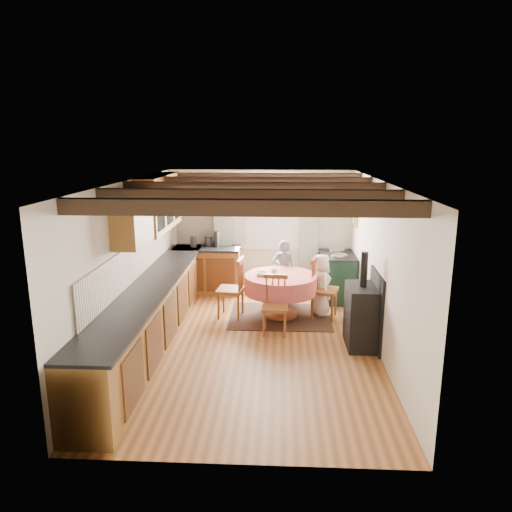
# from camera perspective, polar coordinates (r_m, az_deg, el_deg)

# --- Properties ---
(floor) EXTENTS (3.60, 5.50, 0.00)m
(floor) POSITION_cam_1_polar(r_m,az_deg,el_deg) (7.24, -0.33, -10.39)
(floor) COLOR #AD6536
(floor) RESTS_ON ground
(ceiling) EXTENTS (3.60, 5.50, 0.00)m
(ceiling) POSITION_cam_1_polar(r_m,az_deg,el_deg) (6.64, -0.36, 8.91)
(ceiling) COLOR white
(ceiling) RESTS_ON ground
(wall_back) EXTENTS (3.60, 0.00, 2.40)m
(wall_back) POSITION_cam_1_polar(r_m,az_deg,el_deg) (9.52, 0.60, 3.04)
(wall_back) COLOR silver
(wall_back) RESTS_ON ground
(wall_front) EXTENTS (3.60, 0.00, 2.40)m
(wall_front) POSITION_cam_1_polar(r_m,az_deg,el_deg) (4.24, -2.50, -10.62)
(wall_front) COLOR silver
(wall_front) RESTS_ON ground
(wall_left) EXTENTS (0.00, 5.50, 2.40)m
(wall_left) POSITION_cam_1_polar(r_m,az_deg,el_deg) (7.17, -14.86, -0.94)
(wall_left) COLOR silver
(wall_left) RESTS_ON ground
(wall_right) EXTENTS (0.00, 5.50, 2.40)m
(wall_right) POSITION_cam_1_polar(r_m,az_deg,el_deg) (6.98, 14.59, -1.32)
(wall_right) COLOR silver
(wall_right) RESTS_ON ground
(beam_a) EXTENTS (3.60, 0.16, 0.16)m
(beam_a) POSITION_cam_1_polar(r_m,az_deg,el_deg) (4.66, -1.77, 5.82)
(beam_a) COLOR black
(beam_a) RESTS_ON ceiling
(beam_b) EXTENTS (3.60, 0.16, 0.16)m
(beam_b) POSITION_cam_1_polar(r_m,az_deg,el_deg) (5.65, -0.94, 7.18)
(beam_b) COLOR black
(beam_b) RESTS_ON ceiling
(beam_c) EXTENTS (3.60, 0.16, 0.16)m
(beam_c) POSITION_cam_1_polar(r_m,az_deg,el_deg) (6.64, -0.36, 8.14)
(beam_c) COLOR black
(beam_c) RESTS_ON ceiling
(beam_d) EXTENTS (3.60, 0.16, 0.16)m
(beam_d) POSITION_cam_1_polar(r_m,az_deg,el_deg) (7.64, 0.08, 8.84)
(beam_d) COLOR black
(beam_d) RESTS_ON ceiling
(beam_e) EXTENTS (3.60, 0.16, 0.16)m
(beam_e) POSITION_cam_1_polar(r_m,az_deg,el_deg) (8.64, 0.41, 9.39)
(beam_e) COLOR black
(beam_e) RESTS_ON ceiling
(splash_left) EXTENTS (0.02, 4.50, 0.55)m
(splash_left) POSITION_cam_1_polar(r_m,az_deg,el_deg) (7.44, -14.03, -0.36)
(splash_left) COLOR beige
(splash_left) RESTS_ON wall_left
(splash_back) EXTENTS (1.40, 0.02, 0.55)m
(splash_back) POSITION_cam_1_polar(r_m,az_deg,el_deg) (9.59, -5.39, 3.06)
(splash_back) COLOR beige
(splash_back) RESTS_ON wall_back
(base_cabinet_left) EXTENTS (0.60, 5.30, 0.88)m
(base_cabinet_left) POSITION_cam_1_polar(r_m,az_deg,el_deg) (7.31, -12.25, -6.76)
(base_cabinet_left) COLOR brown
(base_cabinet_left) RESTS_ON floor
(base_cabinet_back) EXTENTS (1.30, 0.60, 0.88)m
(base_cabinet_back) POSITION_cam_1_polar(r_m,az_deg,el_deg) (9.50, -5.83, -1.76)
(base_cabinet_back) COLOR brown
(base_cabinet_back) RESTS_ON floor
(worktop_left) EXTENTS (0.64, 5.30, 0.04)m
(worktop_left) POSITION_cam_1_polar(r_m,az_deg,el_deg) (7.16, -12.27, -3.30)
(worktop_left) COLOR black
(worktop_left) RESTS_ON base_cabinet_left
(worktop_back) EXTENTS (1.30, 0.64, 0.04)m
(worktop_back) POSITION_cam_1_polar(r_m,az_deg,el_deg) (9.37, -5.91, 0.92)
(worktop_back) COLOR black
(worktop_back) RESTS_ON base_cabinet_back
(wall_cabinet_glass) EXTENTS (0.34, 1.80, 0.90)m
(wall_cabinet_glass) POSITION_cam_1_polar(r_m,az_deg,el_deg) (8.12, -11.49, 6.30)
(wall_cabinet_glass) COLOR brown
(wall_cabinet_glass) RESTS_ON wall_left
(wall_cabinet_solid) EXTENTS (0.34, 0.90, 0.70)m
(wall_cabinet_solid) POSITION_cam_1_polar(r_m,az_deg,el_deg) (6.70, -14.60, 4.21)
(wall_cabinet_solid) COLOR brown
(wall_cabinet_solid) RESTS_ON wall_left
(window_frame) EXTENTS (1.34, 0.03, 1.54)m
(window_frame) POSITION_cam_1_polar(r_m,az_deg,el_deg) (9.44, 1.21, 5.40)
(window_frame) COLOR white
(window_frame) RESTS_ON wall_back
(window_pane) EXTENTS (1.20, 0.01, 1.40)m
(window_pane) POSITION_cam_1_polar(r_m,az_deg,el_deg) (9.44, 1.21, 5.41)
(window_pane) COLOR white
(window_pane) RESTS_ON wall_back
(curtain_left) EXTENTS (0.35, 0.10, 2.10)m
(curtain_left) POSITION_cam_1_polar(r_m,az_deg,el_deg) (9.50, -3.95, 2.37)
(curtain_left) COLOR gray
(curtain_left) RESTS_ON wall_back
(curtain_right) EXTENTS (0.35, 0.10, 2.10)m
(curtain_right) POSITION_cam_1_polar(r_m,az_deg,el_deg) (9.45, 6.34, 2.26)
(curtain_right) COLOR gray
(curtain_right) RESTS_ON wall_back
(curtain_rod) EXTENTS (2.00, 0.03, 0.03)m
(curtain_rod) POSITION_cam_1_polar(r_m,az_deg,el_deg) (9.29, 1.22, 9.00)
(curtain_rod) COLOR black
(curtain_rod) RESTS_ON wall_back
(wall_picture) EXTENTS (0.04, 0.50, 0.60)m
(wall_picture) POSITION_cam_1_polar(r_m,az_deg,el_deg) (9.10, 11.75, 5.45)
(wall_picture) COLOR gold
(wall_picture) RESTS_ON wall_right
(wall_plate) EXTENTS (0.30, 0.02, 0.30)m
(wall_plate) POSITION_cam_1_polar(r_m,az_deg,el_deg) (9.43, 7.02, 5.91)
(wall_plate) COLOR silver
(wall_plate) RESTS_ON wall_back
(rug) EXTENTS (1.72, 1.33, 0.01)m
(rug) POSITION_cam_1_polar(r_m,az_deg,el_deg) (8.28, 2.91, -7.21)
(rug) COLOR #321F1C
(rug) RESTS_ON floor
(dining_table) EXTENTS (1.23, 1.23, 0.74)m
(dining_table) POSITION_cam_1_polar(r_m,az_deg,el_deg) (8.16, 2.94, -4.81)
(dining_table) COLOR #C54455
(dining_table) RESTS_ON floor
(chair_near) EXTENTS (0.41, 0.43, 0.92)m
(chair_near) POSITION_cam_1_polar(r_m,az_deg,el_deg) (7.42, 2.27, -5.95)
(chair_near) COLOR brown
(chair_near) RESTS_ON floor
(chair_left) EXTENTS (0.52, 0.50, 1.04)m
(chair_left) POSITION_cam_1_polar(r_m,az_deg,el_deg) (8.12, -3.08, -3.78)
(chair_left) COLOR brown
(chair_left) RESTS_ON floor
(chair_right) EXTENTS (0.57, 0.56, 1.05)m
(chair_right) POSITION_cam_1_polar(r_m,az_deg,el_deg) (8.15, 8.19, -3.82)
(chair_right) COLOR brown
(chair_right) RESTS_ON floor
(aga_range) EXTENTS (0.63, 0.97, 0.89)m
(aga_range) POSITION_cam_1_polar(r_m,az_deg,el_deg) (9.18, 9.66, -2.39)
(aga_range) COLOR black
(aga_range) RESTS_ON floor
(cast_iron_stove) EXTENTS (0.43, 0.71, 1.42)m
(cast_iron_stove) POSITION_cam_1_polar(r_m,az_deg,el_deg) (7.08, 12.60, -5.14)
(cast_iron_stove) COLOR black
(cast_iron_stove) RESTS_ON floor
(child_far) EXTENTS (0.48, 0.36, 1.20)m
(child_far) POSITION_cam_1_polar(r_m,az_deg,el_deg) (8.82, 3.36, -1.84)
(child_far) COLOR slate
(child_far) RESTS_ON floor
(child_right) EXTENTS (0.46, 0.59, 1.07)m
(child_right) POSITION_cam_1_polar(r_m,az_deg,el_deg) (8.28, 7.74, -3.42)
(child_right) COLOR silver
(child_right) RESTS_ON floor
(bowl_a) EXTENTS (0.21, 0.21, 0.05)m
(bowl_a) POSITION_cam_1_polar(r_m,az_deg,el_deg) (8.01, 0.68, -2.18)
(bowl_a) COLOR silver
(bowl_a) RESTS_ON dining_table
(bowl_b) EXTENTS (0.23, 0.23, 0.05)m
(bowl_b) POSITION_cam_1_polar(r_m,az_deg,el_deg) (8.02, 0.66, -2.13)
(bowl_b) COLOR silver
(bowl_b) RESTS_ON dining_table
(cup) EXTENTS (0.15, 0.15, 0.10)m
(cup) POSITION_cam_1_polar(r_m,az_deg,el_deg) (8.06, 2.17, -1.90)
(cup) COLOR silver
(cup) RESTS_ON dining_table
(canister_tall) EXTENTS (0.13, 0.13, 0.22)m
(canister_tall) POSITION_cam_1_polar(r_m,az_deg,el_deg) (9.40, -7.49, 1.73)
(canister_tall) COLOR #262628
(canister_tall) RESTS_ON worktop_back
(canister_wide) EXTENTS (0.18, 0.18, 0.20)m
(canister_wide) POSITION_cam_1_polar(r_m,az_deg,el_deg) (9.47, -5.68, 1.80)
(canister_wide) COLOR #262628
(canister_wide) RESTS_ON worktop_back
(canister_slim) EXTENTS (0.11, 0.11, 0.31)m
(canister_slim) POSITION_cam_1_polar(r_m,az_deg,el_deg) (9.35, -4.74, 2.00)
(canister_slim) COLOR #262628
(canister_slim) RESTS_ON worktop_back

